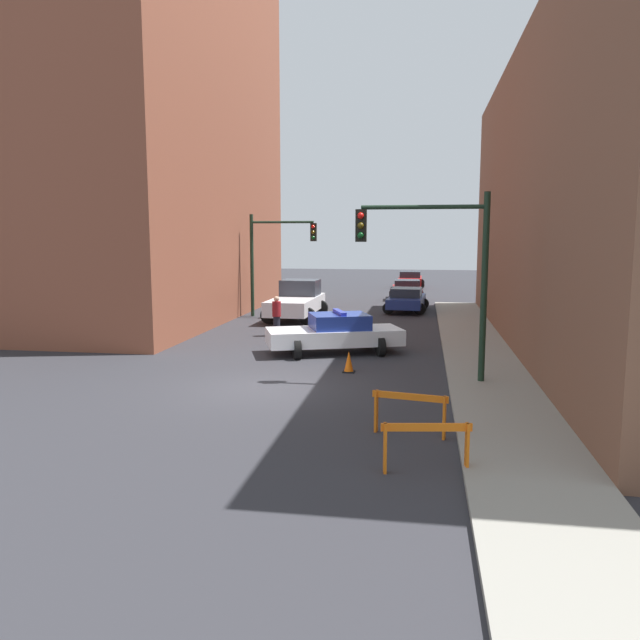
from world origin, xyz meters
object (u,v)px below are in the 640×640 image
object	(u,v)px
white_truck	(297,301)
traffic_light_near	(441,258)
traffic_cone	(349,362)
traffic_light_far	(273,250)
parked_car_far	(410,279)
police_car	(335,333)
parked_car_mid	(407,290)
pedestrian_crossing	(277,315)
parked_car_near	(407,299)
barrier_front	(426,439)
barrier_mid	(410,407)

from	to	relation	value
white_truck	traffic_light_near	bearing A→B (deg)	-61.33
white_truck	traffic_cone	distance (m)	12.44
traffic_light_far	parked_car_far	distance (m)	20.39
traffic_light_near	white_truck	size ratio (longest dim) A/B	0.96
traffic_light_far	police_car	distance (m)	10.74
traffic_light_near	parked_car_mid	xyz separation A→B (m)	(-1.49, 22.83, -2.86)
traffic_light_far	pedestrian_crossing	world-z (taller)	traffic_light_far
traffic_light_far	parked_car_far	bearing A→B (deg)	71.09
traffic_light_far	pedestrian_crossing	distance (m)	6.71
traffic_light_near	white_truck	bearing A→B (deg)	117.55
white_truck	police_car	bearing A→B (deg)	-68.98
parked_car_mid	traffic_cone	size ratio (longest dim) A/B	6.68
traffic_light_far	parked_car_near	world-z (taller)	traffic_light_far
traffic_cone	parked_car_far	bearing A→B (deg)	87.84
traffic_light_far	traffic_cone	distance (m)	13.83
traffic_cone	traffic_light_far	bearing A→B (deg)	113.44
parked_car_mid	barrier_front	world-z (taller)	parked_car_mid
white_truck	parked_car_far	world-z (taller)	white_truck
pedestrian_crossing	barrier_mid	distance (m)	13.46
traffic_light_near	parked_car_near	size ratio (longest dim) A/B	1.18
traffic_light_near	traffic_light_far	world-z (taller)	traffic_light_near
white_truck	barrier_front	bearing A→B (deg)	-71.09
white_truck	barrier_front	size ratio (longest dim) A/B	3.43
traffic_light_far	barrier_front	distance (m)	21.81
traffic_light_near	parked_car_far	xyz separation A→B (m)	(-1.48, 32.51, -2.86)
parked_car_far	barrier_mid	distance (m)	37.30
pedestrian_crossing	traffic_cone	size ratio (longest dim) A/B	2.53
police_car	white_truck	xyz separation A→B (m)	(-3.17, 8.75, 0.18)
police_car	traffic_cone	bearing A→B (deg)	175.14
barrier_mid	white_truck	bearing A→B (deg)	108.74
parked_car_far	barrier_front	xyz separation A→B (m)	(1.11, -39.35, -0.06)
parked_car_far	traffic_cone	distance (m)	31.51
parked_car_near	parked_car_mid	world-z (taller)	same
pedestrian_crossing	white_truck	bearing A→B (deg)	127.47
police_car	pedestrian_crossing	distance (m)	4.46
parked_car_mid	traffic_light_near	bearing A→B (deg)	-89.12
traffic_light_far	traffic_cone	bearing A→B (deg)	-66.56
parked_car_near	barrier_mid	xyz separation A→B (m)	(0.64, -21.43, -0.06)
traffic_light_far	pedestrian_crossing	bearing A→B (deg)	-75.07
traffic_light_near	parked_car_far	bearing A→B (deg)	92.61
parked_car_far	white_truck	bearing A→B (deg)	-104.57
parked_car_mid	traffic_cone	world-z (taller)	parked_car_mid
traffic_light_far	parked_car_near	size ratio (longest dim) A/B	1.18
parked_car_far	barrier_front	world-z (taller)	parked_car_far
parked_car_mid	police_car	bearing A→B (deg)	-98.96
pedestrian_crossing	traffic_cone	bearing A→B (deg)	-24.46
parked_car_far	traffic_light_near	bearing A→B (deg)	-87.23
police_car	parked_car_mid	world-z (taller)	police_car
police_car	barrier_front	world-z (taller)	police_car
parked_car_near	parked_car_far	xyz separation A→B (m)	(-0.14, 15.87, 0.00)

